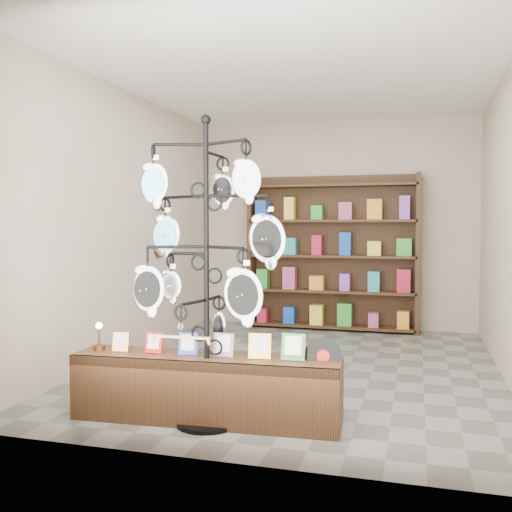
{
  "coord_description": "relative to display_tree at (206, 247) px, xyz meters",
  "views": [
    {
      "loc": [
        1.18,
        -5.8,
        1.48
      ],
      "look_at": [
        -0.19,
        -1.0,
        1.21
      ],
      "focal_mm": 40.0,
      "sensor_mm": 36.0,
      "label": 1
    }
  ],
  "objects": [
    {
      "name": "back_shelving",
      "position": [
        0.31,
        4.19,
        -0.29
      ],
      "size": [
        2.42,
        0.36,
        2.2
      ],
      "color": "black",
      "rests_on": "ground"
    },
    {
      "name": "ground",
      "position": [
        0.31,
        1.89,
        -1.32
      ],
      "size": [
        5.0,
        5.0,
        0.0
      ],
      "primitive_type": "plane",
      "color": "slate",
      "rests_on": "ground"
    },
    {
      "name": "room_envelope",
      "position": [
        0.31,
        1.89,
        0.53
      ],
      "size": [
        5.0,
        5.0,
        5.0
      ],
      "color": "#BEAD99",
      "rests_on": "ground"
    },
    {
      "name": "front_shelf",
      "position": [
        -0.03,
        0.07,
        -1.07
      ],
      "size": [
        2.06,
        0.53,
        0.72
      ],
      "rotation": [
        0.0,
        0.0,
        0.06
      ],
      "color": "black",
      "rests_on": "ground"
    },
    {
      "name": "wall_clocks",
      "position": [
        -1.66,
        2.69,
        0.18
      ],
      "size": [
        0.03,
        0.24,
        0.84
      ],
      "color": "black",
      "rests_on": "ground"
    },
    {
      "name": "display_tree",
      "position": [
        0.0,
        0.0,
        0.0
      ],
      "size": [
        1.17,
        1.01,
        2.29
      ],
      "rotation": [
        0.0,
        0.0,
        -0.06
      ],
      "color": "black",
      "rests_on": "ground"
    }
  ]
}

